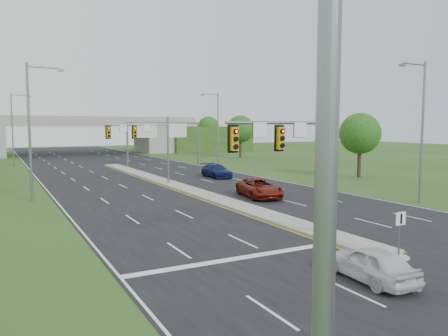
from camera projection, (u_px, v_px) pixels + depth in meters
name	position (u px, v px, depth m)	size (l,w,h in m)	color
ground	(331.00, 237.00, 23.76)	(240.00, 240.00, 0.00)	#2C4518
road	(140.00, 175.00, 54.58)	(24.00, 160.00, 0.02)	black
median	(175.00, 185.00, 44.01)	(2.00, 54.00, 0.16)	gray
median_nose	(390.00, 255.00, 20.23)	(2.00, 2.00, 0.16)	gray
lane_markings	(151.00, 180.00, 48.94)	(23.72, 160.00, 0.01)	gold
signal_mast_near	(300.00, 152.00, 22.20)	(6.62, 0.60, 7.00)	slate
signal_mast_far	(147.00, 139.00, 44.21)	(6.62, 0.60, 7.00)	slate
keep_right_sign	(400.00, 227.00, 19.63)	(0.60, 0.13, 2.20)	slate
sign_gantry	(163.00, 132.00, 65.92)	(11.58, 0.44, 6.67)	slate
overpass	(78.00, 138.00, 93.86)	(80.00, 14.00, 8.10)	gray
lightpole_l_near	(345.00, 118.00, 3.80)	(2.85, 0.25, 11.00)	slate
lightpole_l_mid	(32.00, 125.00, 34.62)	(2.85, 0.25, 11.00)	slate
lightpole_l_far	(14.00, 126.00, 65.43)	(2.85, 0.25, 11.00)	slate
lightpole_r_near	(421.00, 125.00, 33.76)	(2.85, 0.25, 11.00)	slate
lightpole_r_far	(217.00, 126.00, 64.58)	(2.85, 0.25, 11.00)	slate
tree_r_near	(360.00, 134.00, 51.10)	(4.80, 4.80, 7.60)	#382316
tree_r_mid	(240.00, 129.00, 83.74)	(5.20, 5.20, 8.12)	#382316
tree_back_c	(162.00, 128.00, 117.15)	(5.60, 5.60, 8.32)	#382316
tree_back_d	(208.00, 127.00, 123.62)	(6.00, 6.00, 8.85)	#382316
car_white	(371.00, 263.00, 16.99)	(1.64, 4.06, 1.38)	silver
car_far_a	(259.00, 188.00, 37.03)	(2.63, 5.71, 1.59)	#68120A
car_far_b	(216.00, 171.00, 51.52)	(2.17, 5.34, 1.55)	#0B1543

